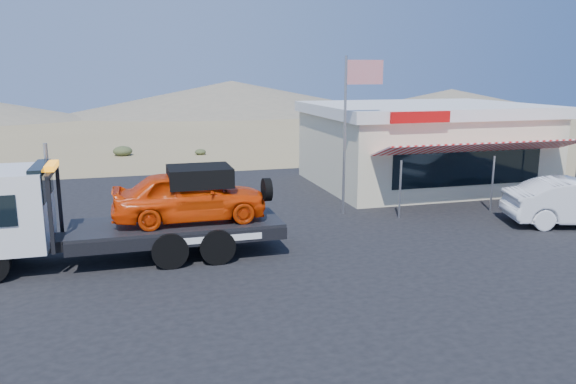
# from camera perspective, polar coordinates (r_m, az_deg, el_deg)

# --- Properties ---
(ground) EXTENTS (120.00, 120.00, 0.00)m
(ground) POSITION_cam_1_polar(r_m,az_deg,el_deg) (16.58, -3.99, -7.08)
(ground) COLOR #8A744E
(ground) RESTS_ON ground
(asphalt_lot) EXTENTS (32.00, 24.00, 0.02)m
(asphalt_lot) POSITION_cam_1_polar(r_m,az_deg,el_deg) (19.81, -0.11, -3.78)
(asphalt_lot) COLOR black
(asphalt_lot) RESTS_ON ground
(tow_truck) EXTENTS (8.84, 2.62, 2.96)m
(tow_truck) POSITION_cam_1_polar(r_m,az_deg,el_deg) (16.97, -16.82, -1.53)
(tow_truck) COLOR black
(tow_truck) RESTS_ON asphalt_lot
(jerky_store) EXTENTS (10.40, 9.97, 3.90)m
(jerky_store) POSITION_cam_1_polar(r_m,az_deg,el_deg) (28.10, 13.44, 4.77)
(jerky_store) COLOR beige
(jerky_store) RESTS_ON asphalt_lot
(flagpole) EXTENTS (1.55, 0.10, 6.00)m
(flagpole) POSITION_cam_1_polar(r_m,az_deg,el_deg) (21.49, 6.40, 7.59)
(flagpole) COLOR #99999E
(flagpole) RESTS_ON asphalt_lot
(distant_hills) EXTENTS (126.00, 48.00, 4.20)m
(distant_hills) POSITION_cam_1_polar(r_m,az_deg,el_deg) (70.88, -21.41, 8.49)
(distant_hills) COLOR #726B59
(distant_hills) RESTS_ON ground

